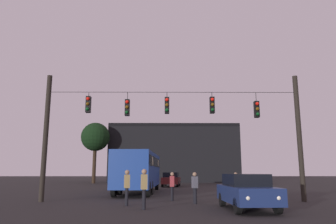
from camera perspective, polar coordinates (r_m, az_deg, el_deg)
ground_plane at (r=29.11m, az=0.40°, el=-13.83°), size 168.00×168.00×0.00m
overhead_signal_span at (r=18.15m, az=0.73°, el=-2.66°), size 14.72×0.44×7.17m
city_bus at (r=25.37m, az=-5.18°, el=-10.05°), size 2.97×11.09×3.00m
car_near_right at (r=14.67m, az=13.92°, el=-13.58°), size 1.94×4.39×1.52m
car_far_left at (r=35.68m, az=0.57°, el=-11.96°), size 2.24×4.47×1.52m
pedestrian_crossing_left at (r=18.41m, az=0.76°, el=-12.93°), size 0.28×0.38×1.59m
pedestrian_crossing_center at (r=16.86m, az=4.83°, el=-13.10°), size 0.32×0.41×1.59m
pedestrian_crossing_right at (r=15.93m, az=-7.39°, el=-12.93°), size 0.32×0.41×1.70m
pedestrian_near_bus at (r=19.34m, az=12.10°, el=-12.60°), size 0.33×0.41×1.58m
pedestrian_trailing at (r=14.34m, az=-4.32°, el=-13.16°), size 0.32×0.41×1.74m
corner_building at (r=53.81m, az=0.95°, el=-7.69°), size 19.69×13.49×8.77m
tree_left_silhouette at (r=46.75m, az=-12.90°, el=-4.45°), size 4.06×4.06×8.54m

